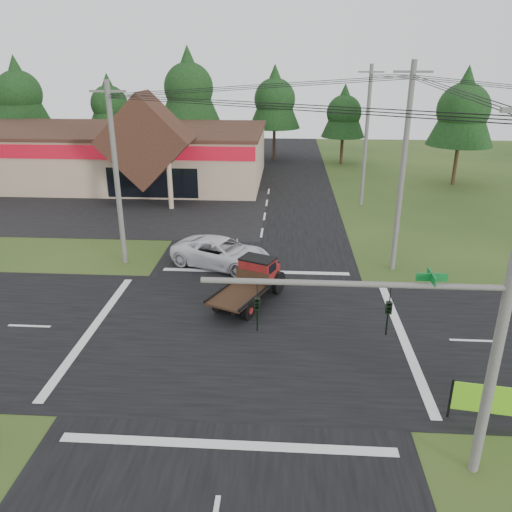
{
  "coord_description": "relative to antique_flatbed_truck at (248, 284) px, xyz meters",
  "views": [
    {
      "loc": [
        1.74,
        -19.49,
        11.45
      ],
      "look_at": [
        0.23,
        3.96,
        2.2
      ],
      "focal_mm": 35.0,
      "sensor_mm": 36.0,
      "label": 1
    }
  ],
  "objects": [
    {
      "name": "tree_side_ne",
      "position": [
        18.1,
        26.96,
        6.31
      ],
      "size": [
        6.16,
        6.16,
        11.11
      ],
      "color": "#332316",
      "rests_on": "ground"
    },
    {
      "name": "utility_pole_n",
      "position": [
        8.1,
        18.96,
        4.67
      ],
      "size": [
        2.0,
        0.3,
        11.2
      ],
      "color": "#595651",
      "rests_on": "ground"
    },
    {
      "name": "tree_row_a",
      "position": [
        -29.9,
        36.96,
        6.98
      ],
      "size": [
        6.72,
        6.72,
        12.12
      ],
      "color": "#332316",
      "rests_on": "ground"
    },
    {
      "name": "parking_apron",
      "position": [
        -13.9,
        15.96,
        -1.05
      ],
      "size": [
        28.0,
        14.0,
        0.02
      ],
      "primitive_type": "cube",
      "color": "black",
      "rests_on": "ground"
    },
    {
      "name": "tree_row_c",
      "position": [
        -9.9,
        37.96,
        7.66
      ],
      "size": [
        7.28,
        7.28,
        13.13
      ],
      "color": "#332316",
      "rests_on": "ground"
    },
    {
      "name": "tree_row_e",
      "position": [
        8.1,
        36.96,
        4.97
      ],
      "size": [
        5.04,
        5.04,
        9.09
      ],
      "color": "#332316",
      "rests_on": "ground"
    },
    {
      "name": "cvs_building",
      "position": [
        -15.61,
        26.53,
        1.71
      ],
      "size": [
        30.4,
        18.2,
        9.19
      ],
      "color": "tan",
      "rests_on": "ground"
    },
    {
      "name": "road_ns",
      "position": [
        0.1,
        -3.04,
        -1.06
      ],
      "size": [
        12.0,
        120.0,
        0.02
      ],
      "primitive_type": "cube",
      "color": "black",
      "rests_on": "ground"
    },
    {
      "name": "antique_flatbed_truck",
      "position": [
        0.0,
        0.0,
        0.0
      ],
      "size": [
        3.86,
        5.44,
        2.13
      ],
      "primitive_type": null,
      "rotation": [
        0.0,
        0.0,
        -0.42
      ],
      "color": "#5A0C12",
      "rests_on": "ground"
    },
    {
      "name": "utility_pole_ne",
      "position": [
        8.1,
        4.96,
        4.82
      ],
      "size": [
        2.0,
        0.3,
        11.5
      ],
      "color": "#595651",
      "rests_on": "ground"
    },
    {
      "name": "tree_row_d",
      "position": [
        0.1,
        38.96,
        6.31
      ],
      "size": [
        6.16,
        6.16,
        11.11
      ],
      "color": "#332316",
      "rests_on": "ground"
    },
    {
      "name": "white_pickup",
      "position": [
        -1.95,
        4.78,
        -0.23
      ],
      "size": [
        6.61,
        4.84,
        1.67
      ],
      "primitive_type": "imported",
      "rotation": [
        0.0,
        0.0,
        1.18
      ],
      "color": "white",
      "rests_on": "ground"
    },
    {
      "name": "traffic_signal_mast",
      "position": [
        5.92,
        -10.54,
        3.36
      ],
      "size": [
        8.12,
        0.24,
        7.0
      ],
      "color": "#595651",
      "rests_on": "ground"
    },
    {
      "name": "utility_pole_nw",
      "position": [
        -7.9,
        4.96,
        4.32
      ],
      "size": [
        2.0,
        0.3,
        10.5
      ],
      "color": "#595651",
      "rests_on": "ground"
    },
    {
      "name": "utility_pole_nr",
      "position": [
        7.6,
        -10.54,
        4.57
      ],
      "size": [
        2.0,
        0.3,
        11.0
      ],
      "color": "#595651",
      "rests_on": "ground"
    },
    {
      "name": "tree_row_b",
      "position": [
        -19.9,
        38.96,
        5.64
      ],
      "size": [
        5.6,
        5.6,
        10.1
      ],
      "color": "#332316",
      "rests_on": "ground"
    },
    {
      "name": "ground",
      "position": [
        0.1,
        -3.04,
        -1.07
      ],
      "size": [
        120.0,
        120.0,
        0.0
      ],
      "primitive_type": "plane",
      "color": "#244217",
      "rests_on": "ground"
    },
    {
      "name": "road_ew",
      "position": [
        0.1,
        -3.04,
        -1.05
      ],
      "size": [
        120.0,
        12.0,
        0.02
      ],
      "primitive_type": "cube",
      "color": "black",
      "rests_on": "ground"
    }
  ]
}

